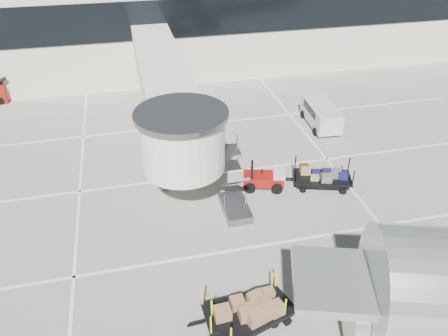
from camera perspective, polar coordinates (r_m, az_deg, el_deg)
The scene contains 10 objects.
ground at distance 21.59m, azimuth 8.58°, elevation -13.20°, with size 140.00×140.00×0.00m, color #B9B3A5.
lane_markings at distance 28.27m, azimuth 0.68°, elevation -0.12°, with size 40.00×30.00×0.02m.
terminal at distance 45.43m, azimuth -5.48°, elevation 18.38°, with size 64.00×12.11×15.20m.
jet_bridge at distance 28.31m, azimuth -7.32°, elevation 9.48°, with size 5.70×20.40×6.03m.
baggage_tug at distance 26.43m, azimuth 5.31°, elevation -1.40°, with size 2.68×2.13×1.61m.
suitcase_cart at distance 27.05m, azimuth 12.58°, elevation -1.22°, with size 4.24×2.62×1.63m.
box_cart_near at distance 18.96m, azimuth 3.75°, elevation -18.68°, with size 4.18×2.57×1.61m.
box_cart_far at distance 19.10m, azimuth 2.27°, elevation -18.04°, with size 4.04×1.77×1.57m.
ground_worker at distance 19.95m, azimuth 17.93°, elevation -15.82°, with size 0.69×0.45×1.89m, color #A8ED18.
minivan at distance 34.03m, azimuth 12.50°, elevation 7.05°, with size 2.22×4.54×1.67m.
Camera 1 is at (-6.45, -13.63, 15.45)m, focal length 35.00 mm.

